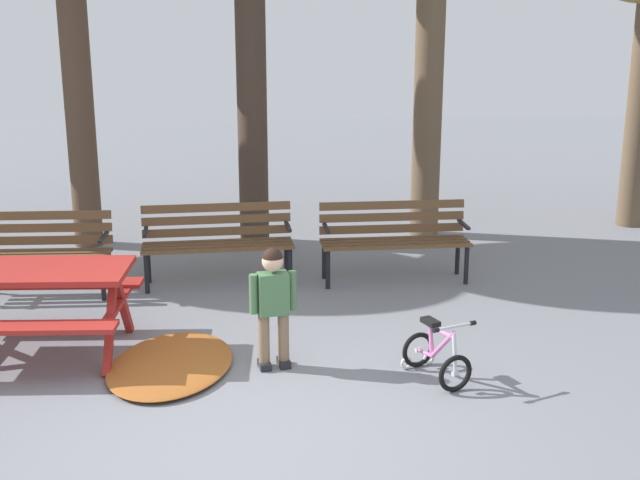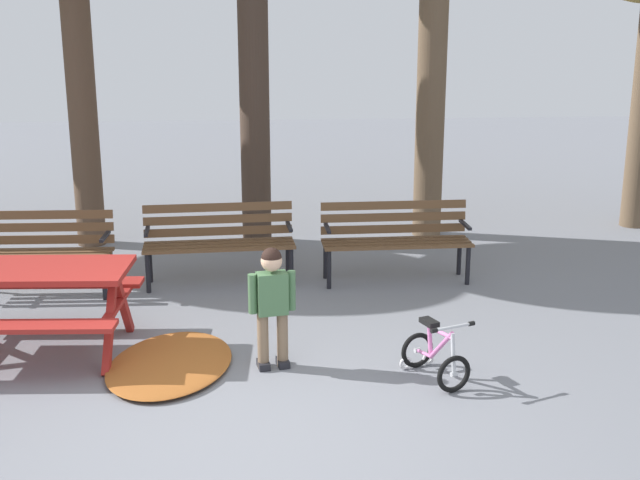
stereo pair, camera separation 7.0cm
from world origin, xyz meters
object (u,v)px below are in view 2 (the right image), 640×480
(park_bench_right, at_px, (395,234))
(child_standing, at_px, (272,298))
(park_bench_far_left, at_px, (34,246))
(picnic_table, at_px, (22,287))
(park_bench_left, at_px, (219,237))
(kids_bicycle, at_px, (435,356))

(park_bench_right, xyz_separation_m, child_standing, (-1.38, -2.25, 0.09))
(park_bench_far_left, bearing_deg, park_bench_right, 2.42)
(picnic_table, distance_m, child_standing, 2.15)
(picnic_table, height_order, park_bench_left, park_bench_left)
(park_bench_left, height_order, park_bench_right, same)
(park_bench_left, xyz_separation_m, kids_bicycle, (1.79, -2.63, -0.31))
(picnic_table, xyz_separation_m, kids_bicycle, (3.37, -0.80, -0.39))
(child_standing, distance_m, kids_bicycle, 1.38)
(park_bench_far_left, xyz_separation_m, park_bench_left, (1.89, 0.21, 0.00))
(picnic_table, xyz_separation_m, park_bench_right, (3.48, 1.78, -0.08))
(park_bench_far_left, distance_m, kids_bicycle, 4.42)
(picnic_table, height_order, park_bench_far_left, park_bench_far_left)
(child_standing, height_order, kids_bicycle, child_standing)
(park_bench_far_left, bearing_deg, kids_bicycle, -33.34)
(park_bench_far_left, height_order, park_bench_right, same)
(child_standing, xyz_separation_m, kids_bicycle, (1.27, -0.33, -0.40))
(park_bench_left, bearing_deg, child_standing, -77.26)
(picnic_table, distance_m, kids_bicycle, 3.49)
(picnic_table, bearing_deg, child_standing, -12.58)
(park_bench_right, bearing_deg, park_bench_left, 178.59)
(picnic_table, distance_m, park_bench_far_left, 1.66)
(picnic_table, distance_m, park_bench_left, 2.42)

